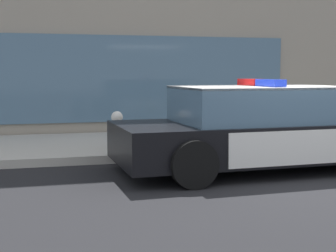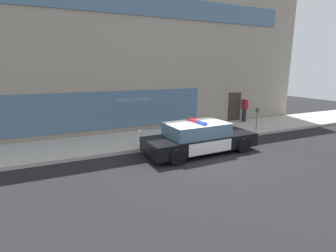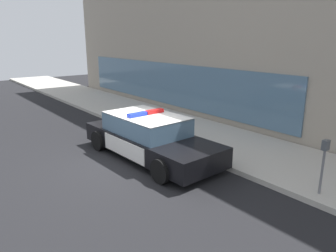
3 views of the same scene
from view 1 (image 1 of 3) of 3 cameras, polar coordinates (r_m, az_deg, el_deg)
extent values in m
plane|color=black|center=(7.82, 14.09, -5.80)|extent=(48.00, 48.00, 0.00)
cube|color=#B2ADA3|center=(11.00, 5.09, -1.79)|extent=(48.00, 3.46, 0.15)
cube|color=black|center=(8.34, 11.73, -1.50)|extent=(5.19, 2.07, 0.60)
cube|color=silver|center=(7.63, -0.13, -0.84)|extent=(1.50, 1.90, 0.05)
cube|color=silver|center=(9.14, 8.29, -0.77)|extent=(2.15, 0.11, 0.51)
cube|color=silver|center=(7.48, 14.56, -2.46)|extent=(2.15, 0.11, 0.51)
cube|color=yellow|center=(9.15, 8.25, -0.76)|extent=(0.22, 0.02, 0.26)
cube|color=slate|center=(8.19, 10.56, 2.39)|extent=(2.72, 1.79, 0.60)
cube|color=silver|center=(8.18, 10.60, 4.42)|extent=(2.72, 1.79, 0.04)
cube|color=red|center=(8.48, 9.55, 5.04)|extent=(0.22, 0.65, 0.11)
cube|color=blue|center=(7.88, 11.76, 4.91)|extent=(0.22, 0.65, 0.11)
cylinder|color=black|center=(10.05, 17.59, -1.29)|extent=(0.69, 0.24, 0.68)
cylinder|color=black|center=(8.60, -1.31, -2.23)|extent=(0.69, 0.24, 0.68)
cylinder|color=black|center=(6.83, 3.00, -4.44)|extent=(0.69, 0.24, 0.68)
cylinder|color=silver|center=(9.40, -5.88, -2.40)|extent=(0.28, 0.28, 0.10)
cylinder|color=silver|center=(9.36, -5.90, -0.73)|extent=(0.19, 0.19, 0.45)
sphere|color=silver|center=(9.33, -5.92, 1.04)|extent=(0.22, 0.22, 0.22)
cylinder|color=gray|center=(9.32, -5.93, 1.51)|extent=(0.06, 0.06, 0.05)
cylinder|color=gray|center=(9.21, -5.76, -0.70)|extent=(0.09, 0.10, 0.09)
cylinder|color=gray|center=(9.50, -6.04, -0.50)|extent=(0.09, 0.10, 0.09)
cylinder|color=gray|center=(9.39, -5.00, -0.81)|extent=(0.10, 0.12, 0.12)
camera|label=2|loc=(3.72, -150.30, 29.68)|focal=27.29mm
camera|label=3|loc=(11.99, 67.24, 12.71)|focal=33.98mm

